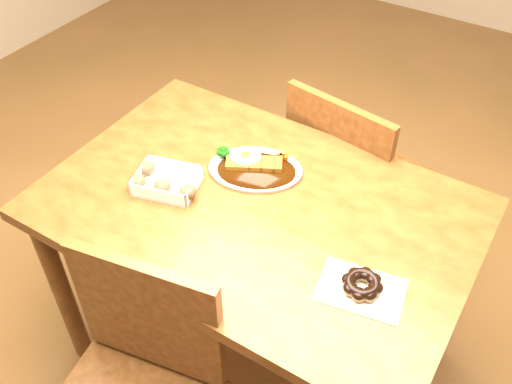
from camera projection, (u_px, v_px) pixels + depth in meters
The scene contains 6 objects.
ground at pixel (256, 349), 2.11m from camera, with size 6.00×6.00×0.00m, color brown.
table at pixel (256, 228), 1.67m from camera, with size 1.20×0.80×0.75m.
chair_far at pixel (350, 178), 2.09m from camera, with size 0.48×0.48×0.87m.
katsu_curry_plate at pixel (254, 167), 1.70m from camera, with size 0.33×0.29×0.05m.
donut_box at pixel (165, 180), 1.64m from camera, with size 0.21×0.18×0.05m.
pon_de_ring at pixel (362, 285), 1.37m from camera, with size 0.23×0.18×0.04m.
Camera 1 is at (0.61, -0.97, 1.87)m, focal length 40.00 mm.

